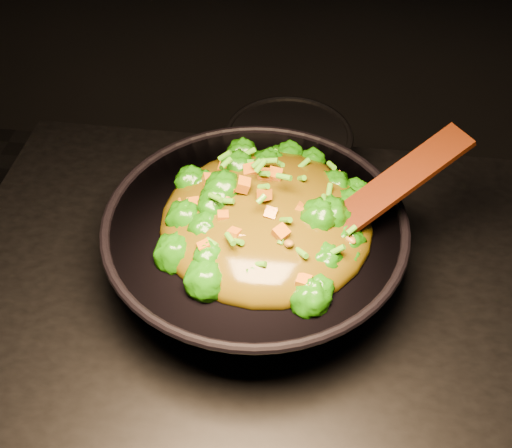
# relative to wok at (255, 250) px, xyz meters

# --- Properties ---
(wok) EXTENTS (0.59, 0.59, 0.12)m
(wok) POSITION_rel_wok_xyz_m (0.00, 0.00, 0.00)
(wok) COLOR black
(wok) RESTS_ON stovetop
(stir_fry) EXTENTS (0.36, 0.36, 0.11)m
(stir_fry) POSITION_rel_wok_xyz_m (0.02, -0.01, 0.12)
(stir_fry) COLOR #1A6207
(stir_fry) RESTS_ON wok
(spatula) EXTENTS (0.28, 0.23, 0.13)m
(spatula) POSITION_rel_wok_xyz_m (0.16, 0.00, 0.12)
(spatula) COLOR #3E1107
(spatula) RESTS_ON wok
(back_pot) EXTENTS (0.22, 0.22, 0.12)m
(back_pot) POSITION_rel_wok_xyz_m (0.03, 0.22, -0.00)
(back_pot) COLOR black
(back_pot) RESTS_ON stovetop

